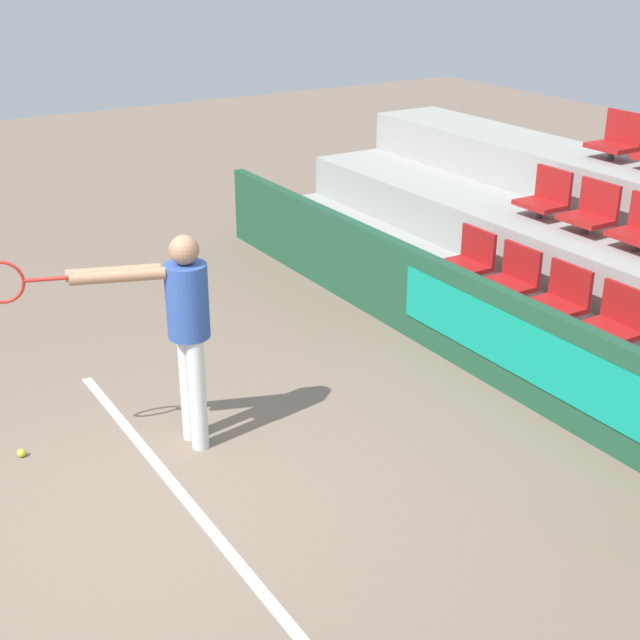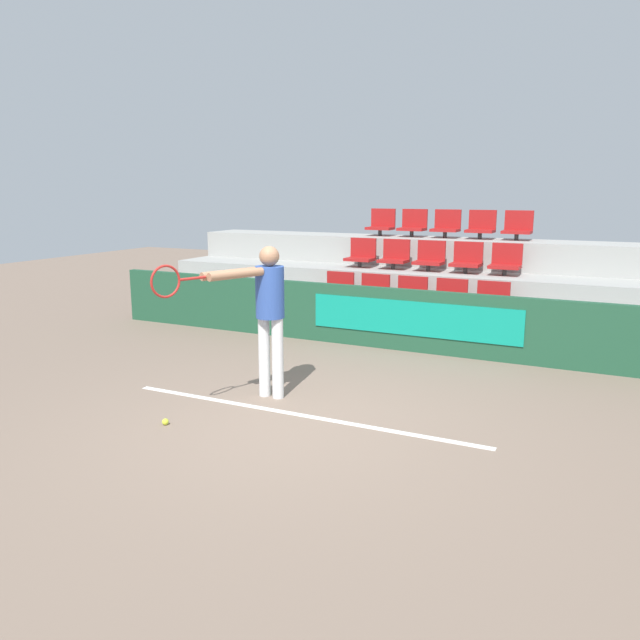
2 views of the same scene
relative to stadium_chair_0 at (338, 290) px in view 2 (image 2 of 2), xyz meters
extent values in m
plane|color=#7A6656|center=(1.24, -3.97, -0.71)|extent=(30.00, 30.00, 0.00)
cube|color=white|center=(1.24, -3.76, -0.70)|extent=(4.11, 0.08, 0.01)
cube|color=#1E4C33|center=(1.24, -0.68, -0.25)|extent=(10.05, 0.12, 0.91)
cube|color=#0F937A|center=(1.52, -0.75, -0.21)|extent=(3.11, 0.02, 0.50)
cube|color=#9E9E99|center=(1.24, -0.12, -0.46)|extent=(9.65, 0.98, 0.49)
cube|color=#9E9E99|center=(1.24, 0.86, -0.22)|extent=(9.65, 0.98, 0.98)
cube|color=#9E9E99|center=(1.24, 1.84, 0.03)|extent=(9.65, 0.98, 1.47)
cylinder|color=#333333|center=(0.00, -0.07, -0.16)|extent=(0.07, 0.07, 0.12)
cube|color=#A31919|center=(0.00, -0.07, -0.08)|extent=(0.48, 0.37, 0.05)
cube|color=#A31919|center=(0.00, 0.10, 0.12)|extent=(0.48, 0.04, 0.34)
cylinder|color=#333333|center=(0.62, -0.07, -0.16)|extent=(0.07, 0.07, 0.12)
cube|color=#A31919|center=(0.62, -0.07, -0.08)|extent=(0.48, 0.37, 0.05)
cube|color=#A31919|center=(0.62, 0.10, 0.12)|extent=(0.48, 0.04, 0.34)
cylinder|color=#333333|center=(1.24, -0.07, -0.16)|extent=(0.07, 0.07, 0.12)
cube|color=#A31919|center=(1.24, -0.07, -0.08)|extent=(0.48, 0.37, 0.05)
cube|color=#A31919|center=(1.24, 0.10, 0.12)|extent=(0.48, 0.04, 0.34)
cylinder|color=#333333|center=(1.87, -0.07, -0.16)|extent=(0.07, 0.07, 0.12)
cube|color=#A31919|center=(1.87, -0.07, -0.08)|extent=(0.48, 0.37, 0.05)
cube|color=#A31919|center=(1.87, 0.10, 0.12)|extent=(0.48, 0.04, 0.34)
cylinder|color=#333333|center=(2.49, -0.07, -0.16)|extent=(0.07, 0.07, 0.12)
cube|color=#A31919|center=(2.49, -0.07, -0.08)|extent=(0.48, 0.37, 0.05)
cube|color=#A31919|center=(2.49, 0.10, 0.12)|extent=(0.48, 0.04, 0.34)
cylinder|color=#333333|center=(0.00, 0.91, 0.33)|extent=(0.07, 0.07, 0.12)
cube|color=#A31919|center=(0.00, 0.91, 0.41)|extent=(0.48, 0.37, 0.05)
cube|color=#A31919|center=(0.00, 1.07, 0.61)|extent=(0.48, 0.04, 0.34)
cylinder|color=#333333|center=(0.62, 0.91, 0.33)|extent=(0.07, 0.07, 0.12)
cube|color=#A31919|center=(0.62, 0.91, 0.41)|extent=(0.48, 0.37, 0.05)
cube|color=#A31919|center=(0.62, 1.07, 0.61)|extent=(0.48, 0.04, 0.34)
cylinder|color=#333333|center=(1.24, 0.91, 0.33)|extent=(0.07, 0.07, 0.12)
cube|color=#A31919|center=(1.24, 0.91, 0.41)|extent=(0.48, 0.37, 0.05)
cube|color=#A31919|center=(1.24, 1.07, 0.61)|extent=(0.48, 0.04, 0.34)
cylinder|color=#333333|center=(1.87, 0.91, 0.33)|extent=(0.07, 0.07, 0.12)
cube|color=#A31919|center=(1.87, 0.91, 0.41)|extent=(0.48, 0.37, 0.05)
cube|color=#A31919|center=(1.87, 1.07, 0.61)|extent=(0.48, 0.04, 0.34)
cylinder|color=#333333|center=(2.49, 0.91, 0.33)|extent=(0.07, 0.07, 0.12)
cube|color=#A31919|center=(2.49, 0.91, 0.41)|extent=(0.48, 0.37, 0.05)
cube|color=#A31919|center=(2.49, 1.07, 0.61)|extent=(0.48, 0.04, 0.34)
cylinder|color=#333333|center=(0.00, 1.88, 0.82)|extent=(0.07, 0.07, 0.12)
cube|color=#A31919|center=(0.00, 1.88, 0.90)|extent=(0.48, 0.37, 0.05)
cube|color=#A31919|center=(0.00, 2.05, 1.10)|extent=(0.48, 0.04, 0.34)
cylinder|color=#333333|center=(0.62, 1.88, 0.82)|extent=(0.07, 0.07, 0.12)
cube|color=#A31919|center=(0.62, 1.88, 0.90)|extent=(0.48, 0.37, 0.05)
cube|color=#A31919|center=(0.62, 2.05, 1.10)|extent=(0.48, 0.04, 0.34)
cylinder|color=#333333|center=(1.24, 1.88, 0.82)|extent=(0.07, 0.07, 0.12)
cube|color=#A31919|center=(1.24, 1.88, 0.90)|extent=(0.48, 0.37, 0.05)
cube|color=#A31919|center=(1.24, 2.05, 1.10)|extent=(0.48, 0.04, 0.34)
cylinder|color=#333333|center=(1.87, 1.88, 0.82)|extent=(0.07, 0.07, 0.12)
cube|color=#A31919|center=(1.87, 1.88, 0.90)|extent=(0.48, 0.37, 0.05)
cube|color=#A31919|center=(1.87, 2.05, 1.10)|extent=(0.48, 0.04, 0.34)
cylinder|color=#333333|center=(2.49, 1.88, 0.82)|extent=(0.07, 0.07, 0.12)
cube|color=#A31919|center=(2.49, 1.88, 0.90)|extent=(0.48, 0.37, 0.05)
cube|color=#A31919|center=(2.49, 2.05, 1.10)|extent=(0.48, 0.04, 0.34)
cylinder|color=silver|center=(0.63, -3.37, -0.25)|extent=(0.13, 0.13, 0.92)
cylinder|color=silver|center=(0.80, -3.37, -0.25)|extent=(0.13, 0.13, 0.92)
cylinder|color=#2D4C99|center=(0.71, -3.37, 0.50)|extent=(0.32, 0.32, 0.57)
sphere|color=#9E7051|center=(0.71, -3.37, 0.90)|extent=(0.22, 0.22, 0.22)
cylinder|color=#9E7051|center=(0.50, -3.84, 0.75)|extent=(0.31, 0.66, 0.09)
cylinder|color=#9E7051|center=(0.59, -3.84, 0.75)|extent=(0.31, 0.66, 0.09)
cylinder|color=#AD231E|center=(0.38, -4.29, 0.75)|extent=(0.13, 0.29, 0.03)
torus|color=#AD231E|center=(0.28, -4.57, 0.75)|extent=(0.13, 0.31, 0.32)
sphere|color=#CCDB33|center=(0.21, -4.60, -0.67)|extent=(0.07, 0.07, 0.07)
camera|label=1|loc=(6.40, -5.73, 2.98)|focal=50.00mm
camera|label=2|loc=(4.20, -9.21, 1.60)|focal=35.00mm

